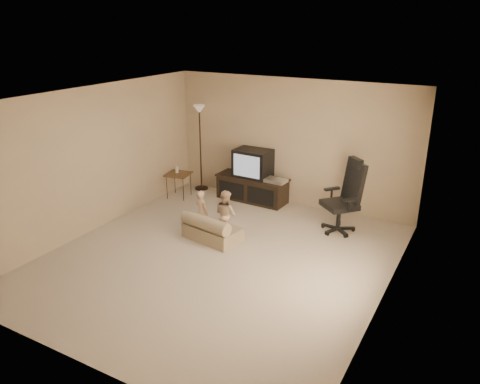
# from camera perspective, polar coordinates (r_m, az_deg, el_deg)

# --- Properties ---
(floor) EXTENTS (5.50, 5.50, 0.00)m
(floor) POSITION_cam_1_polar(r_m,az_deg,el_deg) (7.41, -2.61, -8.09)
(floor) COLOR #C5B19D
(floor) RESTS_ON ground
(room_shell) EXTENTS (5.50, 5.50, 5.50)m
(room_shell) POSITION_cam_1_polar(r_m,az_deg,el_deg) (6.82, -2.81, 3.21)
(room_shell) COLOR white
(room_shell) RESTS_ON floor
(tv_stand) EXTENTS (1.52, 0.61, 1.08)m
(tv_stand) POSITION_cam_1_polar(r_m,az_deg,el_deg) (9.55, 1.55, 1.52)
(tv_stand) COLOR black
(tv_stand) RESTS_ON floor
(office_chair) EXTENTS (0.86, 0.86, 1.32)m
(office_chair) POSITION_cam_1_polar(r_m,az_deg,el_deg) (8.33, 12.52, -1.65)
(office_chair) COLOR black
(office_chair) RESTS_ON floor
(side_table) EXTENTS (0.54, 0.54, 0.70)m
(side_table) POSITION_cam_1_polar(r_m,az_deg,el_deg) (9.80, -7.53, 2.17)
(side_table) COLOR brown
(side_table) RESTS_ON floor
(floor_lamp) EXTENTS (0.29, 0.29, 1.85)m
(floor_lamp) POSITION_cam_1_polar(r_m,az_deg,el_deg) (10.00, -4.92, 7.68)
(floor_lamp) COLOR black
(floor_lamp) RESTS_ON floor
(child_sofa) EXTENTS (1.04, 0.71, 0.47)m
(child_sofa) POSITION_cam_1_polar(r_m,az_deg,el_deg) (7.91, -3.60, -4.62)
(child_sofa) COLOR #9B8769
(child_sofa) RESTS_ON floor
(toddler_left) EXTENTS (0.33, 0.28, 0.78)m
(toddler_left) POSITION_cam_1_polar(r_m,az_deg,el_deg) (8.14, -4.72, -2.39)
(toddler_left) COLOR tan
(toddler_left) RESTS_ON floor
(toddler_right) EXTENTS (0.46, 0.36, 0.85)m
(toddler_right) POSITION_cam_1_polar(r_m,az_deg,el_deg) (7.93, -1.75, -2.71)
(toddler_right) COLOR tan
(toddler_right) RESTS_ON floor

